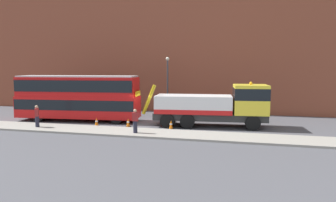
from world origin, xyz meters
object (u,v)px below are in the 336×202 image
recovery_tow_truck (216,105)px  pedestrian_onlooker (37,116)px  pedestrian_bystander (135,121)px  traffic_cone_near_truck (171,125)px  traffic_cone_near_bus (97,122)px  street_lamp (168,80)px  double_decker_bus (78,96)px  traffic_cone_midway (128,123)px

recovery_tow_truck → pedestrian_onlooker: bearing=-168.1°
pedestrian_bystander → traffic_cone_near_truck: 3.34m
traffic_cone_near_bus → street_lamp: size_ratio=0.12×
double_decker_bus → traffic_cone_midway: 5.97m
pedestrian_onlooker → traffic_cone_near_bus: 4.57m
traffic_cone_near_truck → street_lamp: size_ratio=0.12×
double_decker_bus → traffic_cone_near_bus: size_ratio=15.53×
traffic_cone_near_truck → street_lamp: street_lamp is taller
recovery_tow_truck → double_decker_bus: size_ratio=0.91×
recovery_tow_truck → traffic_cone_near_bus: 9.82m
pedestrian_bystander → traffic_cone_near_bus: size_ratio=2.38×
traffic_cone_near_bus → street_lamp: 9.19m
traffic_cone_midway → traffic_cone_near_truck: same height
recovery_tow_truck → traffic_cone_midway: recovery_tow_truck is taller
recovery_tow_truck → pedestrian_onlooker: (-13.51, -4.12, -0.77)m
recovery_tow_truck → traffic_cone_near_bus: recovery_tow_truck is taller
traffic_cone_near_bus → traffic_cone_near_truck: bearing=2.0°
pedestrian_onlooker → street_lamp: (8.18, 9.67, 2.49)m
pedestrian_bystander → traffic_cone_near_truck: pedestrian_bystander is taller
pedestrian_onlooker → traffic_cone_near_bus: (4.00, 2.11, -0.64)m
pedestrian_onlooker → traffic_cone_near_truck: bearing=-15.3°
pedestrian_bystander → double_decker_bus: bearing=50.7°
pedestrian_onlooker → traffic_cone_midway: 7.09m
street_lamp → traffic_cone_near_truck: bearing=-74.5°
recovery_tow_truck → traffic_cone_near_truck: (-3.29, -1.80, -1.42)m
pedestrian_bystander → traffic_cone_near_truck: (2.02, 2.58, -0.64)m
traffic_cone_near_bus → traffic_cone_near_truck: same height
traffic_cone_near_bus → traffic_cone_midway: size_ratio=1.00×
traffic_cone_midway → double_decker_bus: bearing=162.5°
double_decker_bus → traffic_cone_midway: bearing=-22.5°
double_decker_bus → street_lamp: size_ratio=1.92×
street_lamp → recovery_tow_truck: bearing=-46.2°
traffic_cone_midway → pedestrian_bystander: bearing=-59.6°
pedestrian_onlooker → traffic_cone_near_truck: size_ratio=2.38×
recovery_tow_truck → street_lamp: (-5.33, 5.55, 1.71)m
double_decker_bus → recovery_tow_truck: bearing=-4.8°
traffic_cone_midway → street_lamp: 8.08m
pedestrian_onlooker → pedestrian_bystander: bearing=-29.9°
pedestrian_onlooker → street_lamp: bearing=21.7°
street_lamp → double_decker_bus: bearing=-141.1°
recovery_tow_truck → pedestrian_bystander: recovery_tow_truck is taller
recovery_tow_truck → pedestrian_bystander: 6.92m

